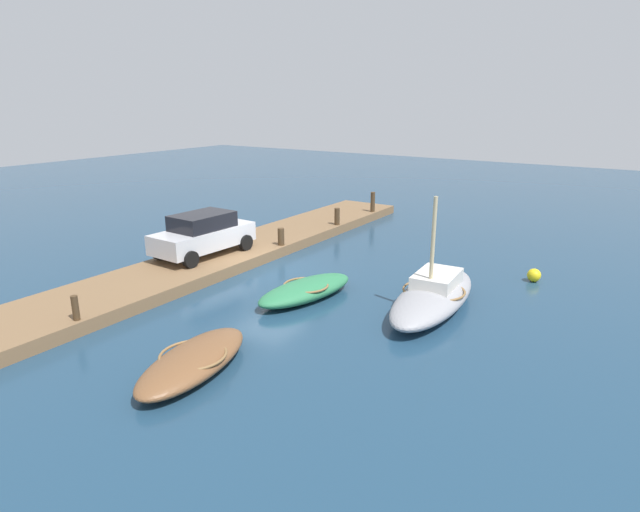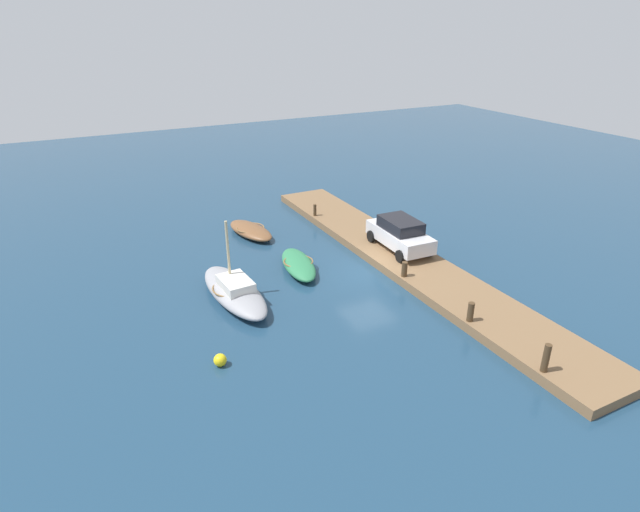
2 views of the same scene
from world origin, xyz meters
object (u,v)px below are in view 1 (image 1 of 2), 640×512
object	(u,v)px
mooring_post_west	(373,202)
mooring_post_mid_east	(281,237)
mooring_post_mid_west	(337,216)
parked_car	(203,234)
mooring_post_east	(75,308)
sailboat_grey	(434,295)
marker_buoy	(534,275)
rowboat_brown	(193,360)
rowboat_green	(306,290)

from	to	relation	value
mooring_post_west	mooring_post_mid_east	xyz separation A→B (m)	(8.27, 0.00, -0.18)
mooring_post_mid_west	parked_car	size ratio (longest dim) A/B	0.19
mooring_post_east	parked_car	xyz separation A→B (m)	(-6.63, -1.69, 0.50)
sailboat_grey	mooring_post_east	size ratio (longest dim) A/B	8.02
mooring_post_mid_west	marker_buoy	size ratio (longest dim) A/B	1.70
rowboat_brown	mooring_post_mid_east	xyz separation A→B (m)	(-9.21, -4.34, 0.48)
mooring_post_mid_west	sailboat_grey	bearing A→B (deg)	48.71
mooring_post_mid_east	mooring_post_east	distance (m)	9.45
rowboat_brown	mooring_post_mid_east	size ratio (longest dim) A/B	5.57
sailboat_grey	mooring_post_mid_east	bearing A→B (deg)	-109.82
rowboat_brown	rowboat_green	bearing A→B (deg)	174.28
mooring_post_east	mooring_post_mid_east	bearing A→B (deg)	180.00
marker_buoy	parked_car	bearing A→B (deg)	-66.08
mooring_post_mid_east	parked_car	xyz separation A→B (m)	(2.82, -1.69, 0.49)
parked_car	sailboat_grey	bearing A→B (deg)	96.07
rowboat_green	mooring_post_west	size ratio (longest dim) A/B	3.83
mooring_post_mid_west	mooring_post_east	bearing A→B (deg)	0.00
sailboat_grey	parked_car	bearing A→B (deg)	-90.07
mooring_post_west	mooring_post_mid_west	distance (m)	3.74
rowboat_brown	parked_car	size ratio (longest dim) A/B	0.96
mooring_post_mid_east	marker_buoy	world-z (taller)	mooring_post_mid_east
rowboat_green	mooring_post_mid_east	distance (m)	5.34
rowboat_green	sailboat_grey	distance (m)	4.13
sailboat_grey	mooring_post_mid_west	xyz separation A→B (m)	(-6.75, -7.69, 0.36)
parked_car	marker_buoy	world-z (taller)	parked_car
mooring_post_mid_east	sailboat_grey	bearing A→B (deg)	73.93
sailboat_grey	marker_buoy	world-z (taller)	sailboat_grey
rowboat_green	mooring_post_west	bearing A→B (deg)	-151.60
mooring_post_east	marker_buoy	distance (m)	15.26
sailboat_grey	mooring_post_mid_west	distance (m)	10.24
rowboat_green	mooring_post_mid_west	xyz separation A→B (m)	(-8.23, -3.83, 0.51)
mooring_post_west	mooring_post_east	size ratio (longest dim) A/B	1.50
mooring_post_west	mooring_post_east	distance (m)	17.72
mooring_post_mid_east	mooring_post_east	world-z (taller)	mooring_post_mid_east
mooring_post_mid_west	marker_buoy	xyz separation A→B (m)	(2.27, 9.76, -0.59)
rowboat_brown	mooring_post_east	xyz separation A→B (m)	(0.24, -4.34, 0.48)
rowboat_green	rowboat_brown	distance (m)	5.54
rowboat_green	marker_buoy	distance (m)	8.41
sailboat_grey	marker_buoy	bearing A→B (deg)	151.36
parked_car	rowboat_brown	bearing A→B (deg)	45.72
parked_car	marker_buoy	bearing A→B (deg)	116.31
rowboat_brown	marker_buoy	world-z (taller)	rowboat_brown
mooring_post_west	parked_car	size ratio (longest dim) A/B	0.26
mooring_post_east	rowboat_brown	bearing A→B (deg)	93.17
rowboat_brown	mooring_post_mid_west	xyz separation A→B (m)	(-13.74, -4.34, 0.53)
rowboat_brown	parked_car	xyz separation A→B (m)	(-6.39, -6.03, 0.98)
mooring_post_east	marker_buoy	xyz separation A→B (m)	(-11.71, 9.76, -0.54)
mooring_post_mid_west	mooring_post_mid_east	size ratio (longest dim) A/B	1.13
mooring_post_mid_west	parked_car	bearing A→B (deg)	-12.93
marker_buoy	sailboat_grey	bearing A→B (deg)	-24.89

